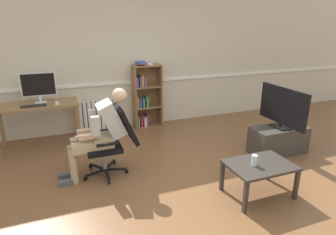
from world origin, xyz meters
name	(u,v)px	position (x,y,z in m)	size (l,w,h in m)	color
ground_plane	(181,190)	(0.00, 0.00, 0.00)	(18.00, 18.00, 0.00)	brown
back_wall	(128,60)	(0.00, 2.65, 1.35)	(12.00, 0.13, 2.70)	beige
computer_desk	(37,110)	(-1.70, 2.15, 0.64)	(1.32, 0.58, 0.76)	olive
imac_monitor	(39,85)	(-1.63, 2.23, 1.05)	(0.56, 0.14, 0.51)	silver
keyboard	(33,106)	(-1.74, 2.01, 0.77)	(0.39, 0.12, 0.02)	black
computer_mouse	(57,103)	(-1.38, 2.03, 0.77)	(0.06, 0.10, 0.03)	white
bookshelf	(146,96)	(0.28, 2.44, 0.64)	(0.56, 0.29, 1.34)	brown
radiator	(96,116)	(-0.70, 2.54, 0.31)	(0.82, 0.08, 0.62)	white
office_chair	(114,138)	(-0.69, 0.77, 0.52)	(0.79, 0.61, 0.98)	black
person_seated	(100,131)	(-0.87, 0.77, 0.65)	(0.99, 0.40, 1.22)	tan
tv_stand	(278,140)	(1.93, 0.46, 0.22)	(0.92, 0.43, 0.44)	#3D3833
tv_screen	(283,107)	(1.93, 0.46, 0.78)	(0.20, 1.00, 0.65)	black
coffee_table	(260,168)	(0.85, -0.43, 0.37)	(0.78, 0.56, 0.42)	#332D28
drinking_glass	(254,160)	(0.76, -0.43, 0.49)	(0.07, 0.07, 0.13)	silver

